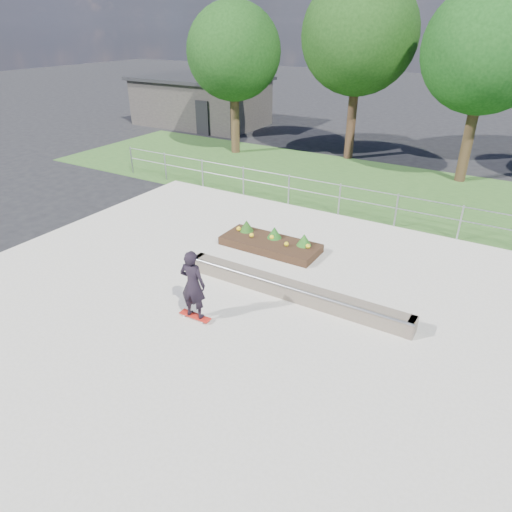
% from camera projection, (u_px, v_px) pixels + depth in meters
% --- Properties ---
extents(ground, '(120.00, 120.00, 0.00)m').
position_uv_depth(ground, '(215.00, 321.00, 10.58)').
color(ground, black).
rests_on(ground, ground).
extents(grass_verge, '(30.00, 8.00, 0.02)m').
position_uv_depth(grass_verge, '(370.00, 188.00, 18.94)').
color(grass_verge, '#2B4F1F').
rests_on(grass_verge, ground).
extents(concrete_slab, '(15.00, 15.00, 0.06)m').
position_uv_depth(concrete_slab, '(215.00, 320.00, 10.57)').
color(concrete_slab, '#B0AA9C').
rests_on(concrete_slab, ground).
extents(fence, '(20.06, 0.06, 1.20)m').
position_uv_depth(fence, '(340.00, 196.00, 15.93)').
color(fence, gray).
rests_on(fence, ground).
extents(building, '(8.40, 5.40, 3.00)m').
position_uv_depth(building, '(201.00, 101.00, 30.00)').
color(building, '#2D2A28').
rests_on(building, ground).
extents(tree_far_left, '(4.55, 4.55, 7.15)m').
position_uv_depth(tree_far_left, '(234.00, 52.00, 21.91)').
color(tree_far_left, '#362515').
rests_on(tree_far_left, ground).
extents(tree_mid_left, '(5.25, 5.25, 8.25)m').
position_uv_depth(tree_mid_left, '(359.00, 36.00, 20.56)').
color(tree_mid_left, black).
rests_on(tree_mid_left, ground).
extents(tree_mid_right, '(4.90, 4.90, 7.70)m').
position_uv_depth(tree_mid_right, '(487.00, 49.00, 17.45)').
color(tree_mid_right, '#312113').
rests_on(tree_mid_right, ground).
extents(grind_ledge, '(6.00, 0.44, 0.43)m').
position_uv_depth(grind_ledge, '(293.00, 291.00, 11.28)').
color(grind_ledge, brown).
rests_on(grind_ledge, concrete_slab).
extents(planter_bed, '(3.00, 1.20, 0.61)m').
position_uv_depth(planter_bed, '(271.00, 242.00, 13.80)').
color(planter_bed, black).
rests_on(planter_bed, concrete_slab).
extents(skateboarder, '(0.80, 0.48, 1.75)m').
position_uv_depth(skateboarder, '(193.00, 285.00, 10.17)').
color(skateboarder, silver).
rests_on(skateboarder, concrete_slab).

